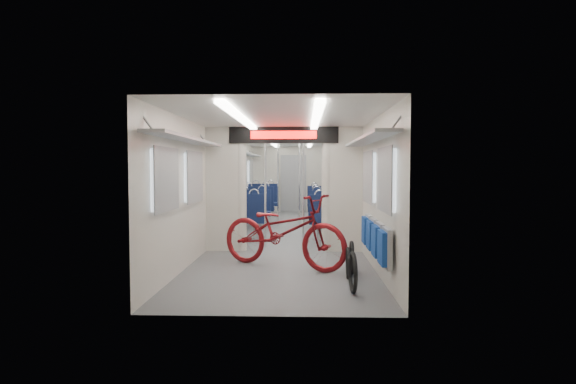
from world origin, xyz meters
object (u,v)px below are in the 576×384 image
object	(u,v)px
bicycle	(283,231)
seat_bay_near_left	(249,210)
flip_bench	(375,238)
bike_hoop_b	(348,265)
stanchion_near_left	(265,188)
bike_hoop_a	(353,274)
bike_hoop_c	(352,259)
seat_bay_near_right	(328,212)
seat_bay_far_left	(260,201)
stanchion_near_right	(303,188)
stanchion_far_left	(278,183)
seat_bay_far_right	(323,202)
stanchion_far_right	(299,183)

from	to	relation	value
bicycle	seat_bay_near_left	bearing A→B (deg)	43.08
flip_bench	seat_bay_near_left	world-z (taller)	seat_bay_near_left
bike_hoop_b	stanchion_near_left	bearing A→B (deg)	117.15
bike_hoop_b	flip_bench	bearing A→B (deg)	0.52
flip_bench	bicycle	bearing A→B (deg)	149.43
bicycle	bike_hoop_a	distance (m)	1.82
bike_hoop_c	seat_bay_near_right	distance (m)	4.19
bike_hoop_a	seat_bay_far_left	distance (m)	8.61
bike_hoop_c	seat_bay_near_left	distance (m)	4.80
bike_hoop_c	stanchion_near_right	size ratio (longest dim) A/B	0.22
stanchion_far_left	stanchion_near_right	bearing A→B (deg)	-77.69
bicycle	stanchion_near_left	xyz separation A→B (m)	(-0.43, 1.88, 0.58)
seat_bay_near_right	seat_bay_far_left	xyz separation A→B (m)	(-1.87, 3.17, 0.03)
bicycle	bike_hoop_c	bearing A→B (deg)	-86.66
seat_bay_far_right	stanchion_near_right	distance (m)	4.51
bicycle	bike_hoop_a	size ratio (longest dim) A/B	4.17
flip_bench	seat_bay_far_right	size ratio (longest dim) A/B	1.01
bike_hoop_b	stanchion_far_left	world-z (taller)	stanchion_far_left
seat_bay_near_right	flip_bench	bearing A→B (deg)	-84.64
seat_bay_far_left	stanchion_near_right	bearing A→B (deg)	-74.14
bike_hoop_c	stanchion_far_left	bearing A→B (deg)	103.20
seat_bay_near_left	stanchion_near_right	size ratio (longest dim) A/B	0.91
seat_bay_near_left	seat_bay_far_right	xyz separation A→B (m)	(1.87, 2.87, -0.00)
stanchion_far_right	seat_bay_near_right	bearing A→B (deg)	-67.05
seat_bay_near_left	stanchion_near_right	bearing A→B (deg)	-50.28
bicycle	stanchion_far_right	xyz separation A→B (m)	(0.20, 5.31, 0.58)
bike_hoop_b	stanchion_far_left	bearing A→B (deg)	101.90
bike_hoop_b	seat_bay_near_left	bearing A→B (deg)	112.49
bicycle	seat_bay_far_left	bearing A→B (deg)	36.95
flip_bench	seat_bay_far_left	world-z (taller)	seat_bay_far_left
seat_bay_near_right	stanchion_far_right	distance (m)	1.85
seat_bay_near_right	stanchion_far_left	xyz separation A→B (m)	(-1.25, 1.72, 0.61)
stanchion_near_left	stanchion_far_left	world-z (taller)	same
seat_bay_near_left	stanchion_far_right	world-z (taller)	stanchion_far_right
seat_bay_near_left	stanchion_far_left	bearing A→B (deg)	68.35
bicycle	stanchion_far_right	size ratio (longest dim) A/B	0.95
seat_bay_near_right	stanchion_far_left	distance (m)	2.22
flip_bench	stanchion_far_right	xyz separation A→B (m)	(-1.10, 6.08, 0.57)
stanchion_far_right	stanchion_near_left	bearing A→B (deg)	-100.42
stanchion_far_left	bicycle	bearing A→B (deg)	-86.09
bicycle	stanchion_far_left	xyz separation A→B (m)	(-0.37, 5.42, 0.58)
seat_bay_far_right	stanchion_far_left	world-z (taller)	stanchion_far_left
flip_bench	stanchion_far_right	bearing A→B (deg)	100.28
bike_hoop_c	bike_hoop_a	bearing A→B (deg)	-94.89
flip_bench	bike_hoop_a	distance (m)	0.92
stanchion_near_right	bike_hoop_c	bearing A→B (deg)	-75.81
flip_bench	seat_bay_near_right	distance (m)	4.48
seat_bay_near_right	stanchion_near_right	bearing A→B (deg)	-112.57
seat_bay_far_left	seat_bay_far_right	distance (m)	1.87
bike_hoop_c	seat_bay_near_left	world-z (taller)	seat_bay_near_left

